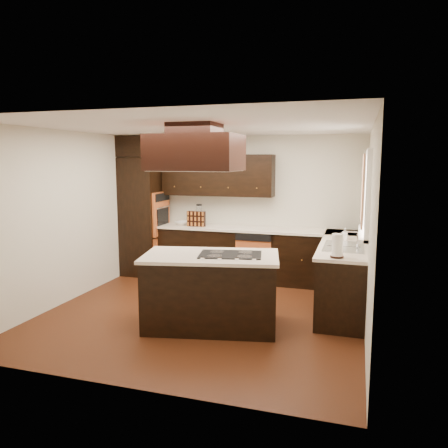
% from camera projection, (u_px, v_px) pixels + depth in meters
% --- Properties ---
extents(floor, '(4.20, 4.20, 0.02)m').
position_uv_depth(floor, '(204.00, 313.00, 6.00)').
color(floor, '#592A13').
rests_on(floor, ground).
extents(ceiling, '(4.20, 4.20, 0.02)m').
position_uv_depth(ceiling, '(203.00, 126.00, 5.63)').
color(ceiling, silver).
rests_on(ceiling, ground).
extents(wall_back, '(4.20, 0.02, 2.50)m').
position_uv_depth(wall_back, '(244.00, 207.00, 7.81)').
color(wall_back, beige).
rests_on(wall_back, ground).
extents(wall_front, '(4.20, 0.02, 2.50)m').
position_uv_depth(wall_front, '(122.00, 255.00, 3.82)').
color(wall_front, beige).
rests_on(wall_front, ground).
extents(wall_left, '(0.02, 4.20, 2.50)m').
position_uv_depth(wall_left, '(69.00, 217.00, 6.43)').
color(wall_left, beige).
rests_on(wall_left, ground).
extents(wall_right, '(0.02, 4.20, 2.50)m').
position_uv_depth(wall_right, '(370.00, 230.00, 5.20)').
color(wall_right, beige).
rests_on(wall_right, ground).
extents(oven_column, '(0.65, 0.75, 2.12)m').
position_uv_depth(oven_column, '(144.00, 216.00, 7.97)').
color(oven_column, black).
rests_on(oven_column, floor).
extents(wall_oven_face, '(0.05, 0.62, 0.78)m').
position_uv_depth(wall_oven_face, '(161.00, 214.00, 7.86)').
color(wall_oven_face, orange).
rests_on(wall_oven_face, oven_column).
extents(base_cabinets_back, '(2.93, 0.60, 0.88)m').
position_uv_depth(base_cabinets_back, '(241.00, 255.00, 7.62)').
color(base_cabinets_back, black).
rests_on(base_cabinets_back, floor).
extents(base_cabinets_right, '(0.60, 2.40, 0.88)m').
position_uv_depth(base_cabinets_right, '(343.00, 275.00, 6.26)').
color(base_cabinets_right, black).
rests_on(base_cabinets_right, floor).
extents(countertop_back, '(2.93, 0.63, 0.04)m').
position_uv_depth(countertop_back, '(241.00, 229.00, 7.54)').
color(countertop_back, '#F0E0C9').
rests_on(countertop_back, base_cabinets_back).
extents(countertop_right, '(0.63, 2.40, 0.04)m').
position_uv_depth(countertop_right, '(343.00, 244.00, 6.19)').
color(countertop_right, '#F0E0C9').
rests_on(countertop_right, base_cabinets_right).
extents(upper_cabinets, '(2.00, 0.34, 0.72)m').
position_uv_depth(upper_cabinets, '(218.00, 175.00, 7.68)').
color(upper_cabinets, black).
rests_on(upper_cabinets, wall_back).
extents(dishwasher_front, '(0.60, 0.05, 0.72)m').
position_uv_depth(dishwasher_front, '(253.00, 262.00, 7.26)').
color(dishwasher_front, orange).
rests_on(dishwasher_front, floor).
extents(window_frame, '(0.06, 1.32, 1.12)m').
position_uv_depth(window_frame, '(367.00, 193.00, 5.67)').
color(window_frame, white).
rests_on(window_frame, wall_right).
extents(window_pane, '(0.00, 1.20, 1.00)m').
position_uv_depth(window_pane, '(370.00, 193.00, 5.66)').
color(window_pane, white).
rests_on(window_pane, wall_right).
extents(curtain_left, '(0.02, 0.34, 0.90)m').
position_uv_depth(curtain_left, '(363.00, 191.00, 5.28)').
color(curtain_left, beige).
rests_on(curtain_left, wall_right).
extents(curtain_right, '(0.02, 0.34, 0.90)m').
position_uv_depth(curtain_right, '(363.00, 187.00, 6.08)').
color(curtain_right, beige).
rests_on(curtain_right, wall_right).
extents(sink_rim, '(0.52, 0.84, 0.01)m').
position_uv_depth(sink_rim, '(344.00, 247.00, 5.86)').
color(sink_rim, silver).
rests_on(sink_rim, countertop_right).
extents(island, '(1.74, 1.17, 0.88)m').
position_uv_depth(island, '(211.00, 292.00, 5.44)').
color(island, black).
rests_on(island, floor).
extents(island_top, '(1.81, 1.24, 0.04)m').
position_uv_depth(island_top, '(211.00, 256.00, 5.38)').
color(island_top, '#F0E0C9').
rests_on(island_top, island).
extents(cooktop, '(0.84, 0.64, 0.01)m').
position_uv_depth(cooktop, '(230.00, 255.00, 5.35)').
color(cooktop, black).
rests_on(cooktop, island_top).
extents(range_hood, '(1.05, 0.72, 0.42)m').
position_uv_depth(range_hood, '(195.00, 153.00, 5.13)').
color(range_hood, black).
rests_on(range_hood, ceiling).
extents(hood_duct, '(0.55, 0.50, 0.13)m').
position_uv_depth(hood_duct, '(195.00, 129.00, 5.09)').
color(hood_duct, black).
rests_on(hood_duct, ceiling).
extents(blender_base, '(0.15, 0.15, 0.10)m').
position_uv_depth(blender_base, '(199.00, 223.00, 7.77)').
color(blender_base, silver).
rests_on(blender_base, countertop_back).
extents(blender_pitcher, '(0.13, 0.13, 0.26)m').
position_uv_depth(blender_pitcher, '(199.00, 213.00, 7.75)').
color(blender_pitcher, silver).
rests_on(blender_pitcher, blender_base).
extents(spice_rack, '(0.32, 0.09, 0.27)m').
position_uv_depth(spice_rack, '(196.00, 219.00, 7.66)').
color(spice_rack, black).
rests_on(spice_rack, countertop_back).
extents(mixing_bowl, '(0.30, 0.30, 0.06)m').
position_uv_depth(mixing_bowl, '(182.00, 223.00, 7.85)').
color(mixing_bowl, white).
rests_on(mixing_bowl, countertop_back).
extents(soap_bottle, '(0.09, 0.09, 0.17)m').
position_uv_depth(soap_bottle, '(345.00, 234.00, 6.39)').
color(soap_bottle, white).
rests_on(soap_bottle, countertop_right).
extents(paper_towel, '(0.17, 0.17, 0.29)m').
position_uv_depth(paper_towel, '(337.00, 246.00, 5.18)').
color(paper_towel, white).
rests_on(paper_towel, countertop_right).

